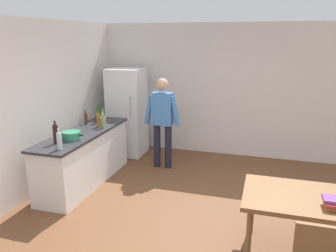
# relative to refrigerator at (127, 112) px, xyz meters

# --- Properties ---
(ground_plane) EXTENTS (14.00, 14.00, 0.00)m
(ground_plane) POSITION_rel_refrigerator_xyz_m (1.90, -2.40, -0.90)
(ground_plane) COLOR brown
(wall_back) EXTENTS (6.40, 0.12, 2.70)m
(wall_back) POSITION_rel_refrigerator_xyz_m (1.90, 0.60, 0.45)
(wall_back) COLOR silver
(wall_back) RESTS_ON ground_plane
(wall_left) EXTENTS (0.12, 5.60, 2.70)m
(wall_left) POSITION_rel_refrigerator_xyz_m (-0.70, -2.20, 0.45)
(wall_left) COLOR silver
(wall_left) RESTS_ON ground_plane
(kitchen_counter) EXTENTS (0.64, 2.20, 0.90)m
(kitchen_counter) POSITION_rel_refrigerator_xyz_m (-0.10, -1.60, -0.45)
(kitchen_counter) COLOR white
(kitchen_counter) RESTS_ON ground_plane
(refrigerator) EXTENTS (0.70, 0.67, 1.80)m
(refrigerator) POSITION_rel_refrigerator_xyz_m (0.00, 0.00, 0.00)
(refrigerator) COLOR white
(refrigerator) RESTS_ON ground_plane
(person) EXTENTS (0.70, 0.22, 1.70)m
(person) POSITION_rel_refrigerator_xyz_m (0.95, -0.55, 0.08)
(person) COLOR #1E1E2D
(person) RESTS_ON ground_plane
(dining_table) EXTENTS (1.40, 0.90, 0.75)m
(dining_table) POSITION_rel_refrigerator_xyz_m (3.30, -2.70, -0.23)
(dining_table) COLOR brown
(dining_table) RESTS_ON ground_plane
(cooking_pot) EXTENTS (0.40, 0.28, 0.12)m
(cooking_pot) POSITION_rel_refrigerator_xyz_m (-0.06, -2.01, 0.06)
(cooking_pot) COLOR #2D845B
(cooking_pot) RESTS_ON kitchen_counter
(utensil_jar) EXTENTS (0.11, 0.11, 0.32)m
(utensil_jar) POSITION_rel_refrigerator_xyz_m (0.00, -1.09, 0.08)
(utensil_jar) COLOR tan
(utensil_jar) RESTS_ON kitchen_counter
(bottle_wine_dark) EXTENTS (0.08, 0.08, 0.34)m
(bottle_wine_dark) POSITION_rel_refrigerator_xyz_m (-0.16, -2.25, 0.15)
(bottle_wine_dark) COLOR black
(bottle_wine_dark) RESTS_ON kitchen_counter
(bottle_wine_green) EXTENTS (0.08, 0.08, 0.34)m
(bottle_wine_green) POSITION_rel_refrigerator_xyz_m (-0.15, -0.94, 0.15)
(bottle_wine_green) COLOR #1E5123
(bottle_wine_green) RESTS_ON kitchen_counter
(bottle_oil_amber) EXTENTS (0.06, 0.06, 0.28)m
(bottle_oil_amber) POSITION_rel_refrigerator_xyz_m (0.01, -1.25, 0.12)
(bottle_oil_amber) COLOR #996619
(bottle_oil_amber) RESTS_ON kitchen_counter
(bottle_beer_brown) EXTENTS (0.06, 0.06, 0.26)m
(bottle_beer_brown) POSITION_rel_refrigerator_xyz_m (-0.32, -1.11, 0.11)
(bottle_beer_brown) COLOR #5B3314
(bottle_beer_brown) RESTS_ON kitchen_counter
(bottle_water_clear) EXTENTS (0.07, 0.07, 0.30)m
(bottle_water_clear) POSITION_rel_refrigerator_xyz_m (0.05, -2.48, 0.13)
(bottle_water_clear) COLOR silver
(bottle_water_clear) RESTS_ON kitchen_counter
(bottle_vinegar_tall) EXTENTS (0.06, 0.06, 0.32)m
(bottle_vinegar_tall) POSITION_rel_refrigerator_xyz_m (0.10, -1.27, 0.14)
(bottle_vinegar_tall) COLOR gray
(bottle_vinegar_tall) RESTS_ON kitchen_counter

